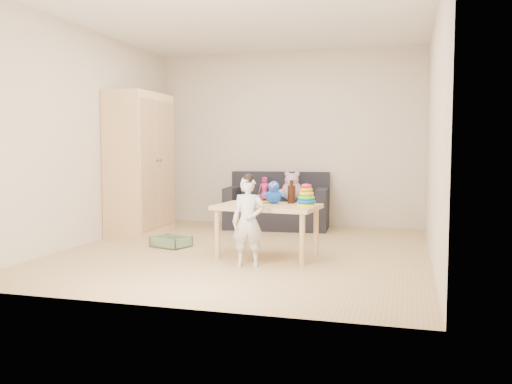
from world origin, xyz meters
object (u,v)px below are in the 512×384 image
(sofa, at_px, (277,214))
(toddler, at_px, (248,223))
(play_table, at_px, (267,231))
(wardrobe, at_px, (140,164))

(sofa, xyz_separation_m, toddler, (0.32, -2.54, 0.23))
(play_table, distance_m, toddler, 0.52)
(sofa, height_order, toddler, toddler)
(sofa, bearing_deg, toddler, -87.11)
(wardrobe, bearing_deg, toddler, -38.19)
(toddler, bearing_deg, wardrobe, 131.16)
(wardrobe, bearing_deg, sofa, 30.45)
(wardrobe, height_order, toddler, wardrobe)
(wardrobe, height_order, play_table, wardrobe)
(wardrobe, xyz_separation_m, toddler, (1.98, -1.56, -0.52))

